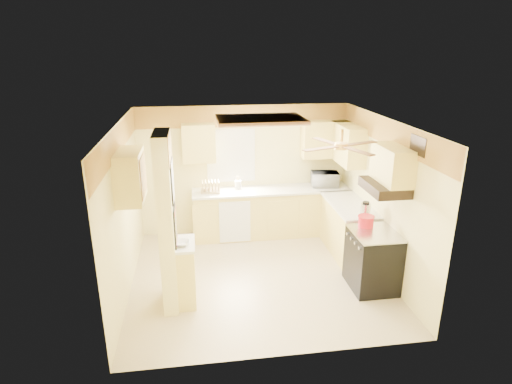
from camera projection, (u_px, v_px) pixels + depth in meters
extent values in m
plane|color=beige|center=(259.00, 276.00, 6.92)|extent=(4.00, 4.00, 0.00)
plane|color=white|center=(259.00, 122.00, 6.11)|extent=(4.00, 4.00, 0.00)
plane|color=#F6E896|center=(244.00, 170.00, 8.30)|extent=(4.00, 0.00, 4.00)
plane|color=#F6E896|center=(284.00, 264.00, 4.74)|extent=(4.00, 0.00, 4.00)
plane|color=#F6E896|center=(124.00, 211.00, 6.24)|extent=(0.00, 3.80, 3.80)
plane|color=#F6E896|center=(383.00, 198.00, 6.79)|extent=(0.00, 3.80, 3.80)
cube|color=#FFC64B|center=(244.00, 116.00, 7.94)|extent=(4.00, 0.02, 0.40)
cube|color=#F6E896|center=(167.00, 223.00, 5.82)|extent=(0.20, 0.70, 2.50)
cube|color=#EFD76A|center=(186.00, 274.00, 6.11)|extent=(0.25, 0.55, 0.90)
cube|color=silver|center=(185.00, 244.00, 5.96)|extent=(0.28, 0.58, 0.04)
cube|color=#EFD76A|center=(272.00, 213.00, 8.34)|extent=(3.00, 0.60, 0.90)
cube|color=#EFD76A|center=(348.00, 230.00, 7.57)|extent=(0.60, 1.40, 0.90)
cube|color=silver|center=(272.00, 190.00, 8.18)|extent=(3.04, 0.64, 0.04)
cube|color=silver|center=(350.00, 205.00, 7.42)|extent=(0.64, 1.44, 0.04)
cube|color=white|center=(235.00, 222.00, 7.96)|extent=(0.58, 0.02, 0.80)
cube|color=white|center=(231.00, 156.00, 8.15)|extent=(0.92, 0.02, 1.02)
cube|color=white|center=(231.00, 156.00, 8.16)|extent=(0.80, 0.02, 0.90)
cube|color=#EFD76A|center=(199.00, 143.00, 7.82)|extent=(0.60, 0.35, 0.70)
cube|color=#EFD76A|center=(325.00, 139.00, 8.15)|extent=(0.90, 0.35, 0.70)
cube|color=#EFD76A|center=(348.00, 144.00, 7.74)|extent=(0.35, 1.00, 0.70)
cube|color=#EFD76A|center=(130.00, 176.00, 5.84)|extent=(0.35, 0.75, 0.70)
cube|color=#EFD76A|center=(392.00, 165.00, 6.03)|extent=(0.35, 0.76, 0.52)
cube|color=black|center=(373.00, 260.00, 6.49)|extent=(0.65, 0.76, 0.90)
cube|color=silver|center=(375.00, 233.00, 6.34)|extent=(0.66, 0.77, 0.02)
cylinder|color=silver|center=(360.00, 248.00, 6.10)|extent=(0.03, 0.05, 0.05)
cylinder|color=silver|center=(355.00, 243.00, 6.26)|extent=(0.03, 0.05, 0.05)
cylinder|color=silver|center=(352.00, 239.00, 6.41)|extent=(0.03, 0.05, 0.05)
cylinder|color=silver|center=(348.00, 234.00, 6.57)|extent=(0.03, 0.05, 0.05)
cube|color=black|center=(384.00, 187.00, 6.12)|extent=(0.50, 0.76, 0.14)
cube|color=black|center=(172.00, 181.00, 5.64)|extent=(0.02, 0.42, 0.57)
cube|color=white|center=(173.00, 181.00, 5.64)|extent=(0.01, 0.37, 0.52)
cube|color=black|center=(175.00, 226.00, 5.85)|extent=(0.02, 0.42, 0.57)
cube|color=yellow|center=(176.00, 226.00, 5.85)|extent=(0.01, 0.37, 0.52)
cube|color=brown|center=(260.00, 119.00, 6.61)|extent=(1.35, 0.95, 0.06)
cube|color=white|center=(260.00, 121.00, 6.62)|extent=(1.15, 0.75, 0.02)
cylinder|color=gold|center=(342.00, 136.00, 5.62)|extent=(0.04, 0.04, 0.16)
cylinder|color=gold|center=(341.00, 146.00, 5.67)|extent=(0.18, 0.18, 0.08)
cube|color=brown|center=(360.00, 143.00, 5.81)|extent=(0.55, 0.28, 0.01)
cube|color=brown|center=(326.00, 141.00, 5.93)|extent=(0.28, 0.55, 0.01)
cube|color=brown|center=(322.00, 149.00, 5.52)|extent=(0.55, 0.28, 0.01)
cube|color=brown|center=(357.00, 151.00, 5.40)|extent=(0.28, 0.55, 0.01)
cube|color=black|center=(418.00, 145.00, 5.61)|extent=(0.02, 0.40, 0.25)
imported|color=white|center=(325.00, 179.00, 8.30)|extent=(0.55, 0.41, 0.28)
imported|color=white|center=(182.00, 243.00, 5.87)|extent=(0.23, 0.23, 0.05)
cylinder|color=red|center=(366.00, 222.00, 6.54)|extent=(0.23, 0.23, 0.15)
cylinder|color=red|center=(366.00, 217.00, 6.51)|extent=(0.25, 0.25, 0.02)
cylinder|color=silver|center=(365.00, 210.00, 6.84)|extent=(0.16, 0.16, 0.21)
cylinder|color=black|center=(366.00, 203.00, 6.80)|extent=(0.11, 0.11, 0.03)
cube|color=tan|center=(211.00, 191.00, 8.01)|extent=(0.38, 0.29, 0.04)
cube|color=tan|center=(203.00, 187.00, 7.97)|extent=(0.02, 0.24, 0.20)
cube|color=tan|center=(206.00, 187.00, 7.97)|extent=(0.02, 0.24, 0.20)
cube|color=tan|center=(209.00, 187.00, 7.98)|extent=(0.02, 0.24, 0.20)
cube|color=tan|center=(212.00, 187.00, 7.99)|extent=(0.02, 0.24, 0.20)
cube|color=tan|center=(216.00, 186.00, 8.00)|extent=(0.02, 0.24, 0.20)
cube|color=tan|center=(219.00, 186.00, 8.01)|extent=(0.02, 0.24, 0.20)
cylinder|color=white|center=(206.00, 187.00, 7.97)|extent=(0.01, 0.20, 0.20)
cylinder|color=white|center=(212.00, 187.00, 7.99)|extent=(0.01, 0.20, 0.20)
cylinder|color=white|center=(238.00, 185.00, 8.18)|extent=(0.12, 0.12, 0.16)
cylinder|color=tan|center=(239.00, 182.00, 8.17)|extent=(0.01, 0.01, 0.25)
cylinder|color=tan|center=(238.00, 182.00, 8.18)|extent=(0.01, 0.01, 0.25)
cylinder|color=tan|center=(237.00, 182.00, 8.16)|extent=(0.01, 0.01, 0.25)
cylinder|color=tan|center=(238.00, 183.00, 8.14)|extent=(0.01, 0.01, 0.25)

